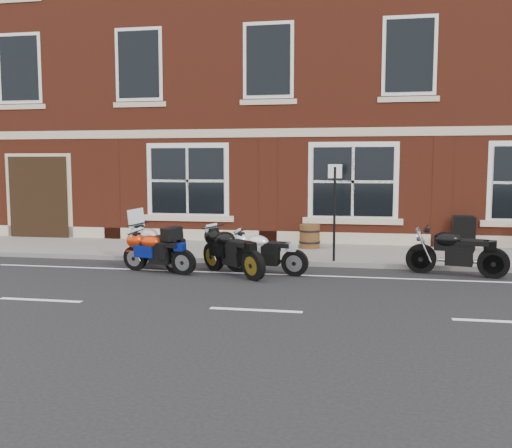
{
  "coord_description": "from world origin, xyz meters",
  "views": [
    {
      "loc": [
        1.71,
        -12.33,
        2.47
      ],
      "look_at": [
        -0.84,
        1.6,
        0.99
      ],
      "focal_mm": 40.0,
      "sensor_mm": 36.0,
      "label": 1
    }
  ],
  "objects_px": {
    "moto_sport_red": "(158,251)",
    "a_board_sign": "(464,233)",
    "moto_naked_black": "(455,250)",
    "parking_sign": "(335,205)",
    "moto_sport_black": "(233,250)",
    "barrel_planter": "(310,236)",
    "moto_touring_silver": "(155,244)",
    "moto_sport_silver": "(265,251)"
  },
  "relations": [
    {
      "from": "moto_touring_silver",
      "to": "moto_naked_black",
      "type": "height_order",
      "value": "moto_touring_silver"
    },
    {
      "from": "moto_sport_silver",
      "to": "a_board_sign",
      "type": "bearing_deg",
      "value": -41.4
    },
    {
      "from": "moto_sport_red",
      "to": "a_board_sign",
      "type": "distance_m",
      "value": 8.42
    },
    {
      "from": "a_board_sign",
      "to": "barrel_planter",
      "type": "height_order",
      "value": "a_board_sign"
    },
    {
      "from": "moto_sport_silver",
      "to": "parking_sign",
      "type": "xyz_separation_m",
      "value": [
        1.5,
        1.31,
        0.97
      ]
    },
    {
      "from": "moto_touring_silver",
      "to": "moto_sport_silver",
      "type": "height_order",
      "value": "moto_touring_silver"
    },
    {
      "from": "moto_sport_silver",
      "to": "barrel_planter",
      "type": "relative_size",
      "value": 2.95
    },
    {
      "from": "moto_sport_silver",
      "to": "a_board_sign",
      "type": "relative_size",
      "value": 2.07
    },
    {
      "from": "moto_sport_silver",
      "to": "parking_sign",
      "type": "height_order",
      "value": "parking_sign"
    },
    {
      "from": "moto_sport_red",
      "to": "a_board_sign",
      "type": "height_order",
      "value": "a_board_sign"
    },
    {
      "from": "moto_sport_black",
      "to": "moto_naked_black",
      "type": "distance_m",
      "value": 4.95
    },
    {
      "from": "moto_touring_silver",
      "to": "moto_sport_red",
      "type": "bearing_deg",
      "value": -116.46
    },
    {
      "from": "moto_sport_black",
      "to": "moto_sport_silver",
      "type": "distance_m",
      "value": 0.73
    },
    {
      "from": "moto_touring_silver",
      "to": "moto_sport_red",
      "type": "height_order",
      "value": "moto_touring_silver"
    },
    {
      "from": "moto_naked_black",
      "to": "parking_sign",
      "type": "distance_m",
      "value": 2.95
    },
    {
      "from": "moto_sport_black",
      "to": "a_board_sign",
      "type": "distance_m",
      "value": 6.93
    },
    {
      "from": "moto_touring_silver",
      "to": "barrel_planter",
      "type": "height_order",
      "value": "moto_touring_silver"
    },
    {
      "from": "moto_touring_silver",
      "to": "moto_sport_red",
      "type": "relative_size",
      "value": 0.94
    },
    {
      "from": "moto_sport_black",
      "to": "moto_naked_black",
      "type": "relative_size",
      "value": 0.79
    },
    {
      "from": "moto_touring_silver",
      "to": "a_board_sign",
      "type": "relative_size",
      "value": 1.87
    },
    {
      "from": "a_board_sign",
      "to": "moto_touring_silver",
      "type": "bearing_deg",
      "value": -143.47
    },
    {
      "from": "moto_naked_black",
      "to": "parking_sign",
      "type": "relative_size",
      "value": 0.92
    },
    {
      "from": "moto_naked_black",
      "to": "a_board_sign",
      "type": "relative_size",
      "value": 2.29
    },
    {
      "from": "moto_sport_red",
      "to": "moto_naked_black",
      "type": "distance_m",
      "value": 6.69
    },
    {
      "from": "moto_sport_red",
      "to": "moto_sport_black",
      "type": "distance_m",
      "value": 1.75
    },
    {
      "from": "moto_touring_silver",
      "to": "moto_sport_red",
      "type": "xyz_separation_m",
      "value": [
        0.27,
        -0.56,
        -0.07
      ]
    },
    {
      "from": "moto_sport_black",
      "to": "barrel_planter",
      "type": "bearing_deg",
      "value": 20.0
    },
    {
      "from": "moto_sport_black",
      "to": "barrel_planter",
      "type": "xyz_separation_m",
      "value": [
        1.41,
        3.63,
        -0.11
      ]
    },
    {
      "from": "moto_naked_black",
      "to": "barrel_planter",
      "type": "xyz_separation_m",
      "value": [
        -3.48,
        2.8,
        -0.12
      ]
    },
    {
      "from": "moto_touring_silver",
      "to": "moto_sport_silver",
      "type": "bearing_deg",
      "value": -58.6
    },
    {
      "from": "moto_touring_silver",
      "to": "parking_sign",
      "type": "relative_size",
      "value": 0.75
    },
    {
      "from": "moto_sport_red",
      "to": "moto_sport_black",
      "type": "xyz_separation_m",
      "value": [
        1.75,
        0.02,
        0.07
      ]
    },
    {
      "from": "moto_sport_silver",
      "to": "barrel_planter",
      "type": "xyz_separation_m",
      "value": [
        0.72,
        3.37,
        -0.06
      ]
    },
    {
      "from": "barrel_planter",
      "to": "a_board_sign",
      "type": "bearing_deg",
      "value": 5.77
    },
    {
      "from": "barrel_planter",
      "to": "parking_sign",
      "type": "distance_m",
      "value": 2.43
    },
    {
      "from": "moto_sport_silver",
      "to": "moto_sport_black",
      "type": "bearing_deg",
      "value": 121.77
    },
    {
      "from": "moto_sport_black",
      "to": "parking_sign",
      "type": "xyz_separation_m",
      "value": [
        2.18,
        1.57,
        0.92
      ]
    },
    {
      "from": "moto_sport_silver",
      "to": "a_board_sign",
      "type": "xyz_separation_m",
      "value": [
        4.93,
        3.8,
        0.08
      ]
    },
    {
      "from": "moto_sport_silver",
      "to": "moto_naked_black",
      "type": "height_order",
      "value": "moto_naked_black"
    },
    {
      "from": "moto_sport_black",
      "to": "moto_sport_silver",
      "type": "height_order",
      "value": "moto_sport_black"
    },
    {
      "from": "moto_sport_red",
      "to": "parking_sign",
      "type": "relative_size",
      "value": 0.8
    },
    {
      "from": "moto_sport_silver",
      "to": "moto_naked_black",
      "type": "relative_size",
      "value": 0.9
    }
  ]
}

